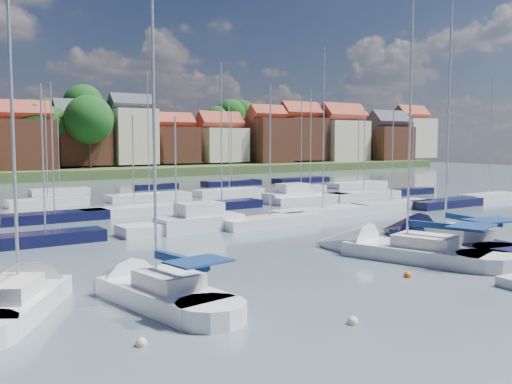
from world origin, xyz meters
TOP-DOWN VIEW (x-y plane):
  - ground at (0.00, 40.00)m, footprint 260.00×260.00m
  - sailboat_left at (-16.79, 3.86)m, footprint 4.36×11.12m
  - sailboat_centre at (-0.42, 4.47)m, footprint 7.26×13.56m
  - sailboat_navy at (5.14, 5.64)m, footprint 5.91×14.00m
  - sailboat_far at (-21.62, 5.85)m, footprint 7.98×10.41m
  - buoy_a at (-19.40, -1.57)m, footprint 0.42×0.42m
  - buoy_b at (-11.60, -3.99)m, footprint 0.43×0.43m
  - buoy_c at (-3.77, 0.03)m, footprint 0.43×0.43m
  - buoy_e at (5.14, 7.56)m, footprint 0.47×0.47m
  - buoy_g at (2.53, 6.09)m, footprint 0.44×0.44m
  - buoy_h at (-15.89, 4.00)m, footprint 0.47×0.47m
  - marina_field at (1.91, 35.15)m, footprint 79.62×41.41m
  - far_shore_town at (2.23, 132.67)m, footprint 212.46×90.00m

SIDE VIEW (x-z plane):
  - ground at x=0.00m, z-range 0.00..0.00m
  - buoy_a at x=-19.40m, z-range -0.21..0.21m
  - buoy_b at x=-11.60m, z-range -0.21..0.21m
  - buoy_c at x=-3.77m, z-range -0.21..0.21m
  - buoy_e at x=5.14m, z-range -0.24..0.24m
  - buoy_g at x=2.53m, z-range -0.22..0.22m
  - buoy_h at x=-15.89m, z-range -0.23..0.23m
  - sailboat_far at x=-21.62m, z-range -6.67..7.35m
  - sailboat_navy at x=5.14m, z-range -9.01..9.70m
  - sailboat_centre at x=-0.42m, z-range -8.53..9.22m
  - sailboat_left at x=-16.79m, z-range -7.01..7.73m
  - marina_field at x=1.91m, z-range -7.53..8.40m
  - far_shore_town at x=2.23m, z-range -6.53..15.74m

